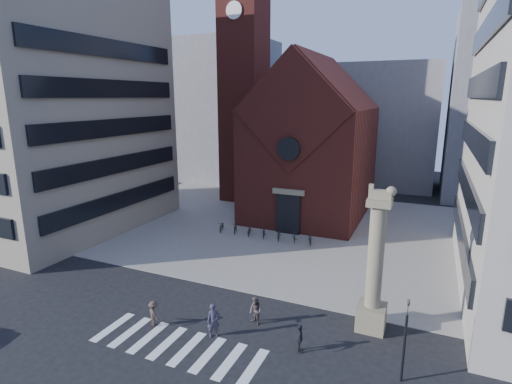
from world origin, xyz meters
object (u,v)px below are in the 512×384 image
at_px(traffic_light, 405,339).
at_px(scooter_0, 222,226).
at_px(lion_column, 375,274).
at_px(pedestrian_0, 214,321).
at_px(pedestrian_1, 256,311).
at_px(pedestrian_2, 300,338).

xyz_separation_m(traffic_light, scooter_0, (-18.38, 15.84, -1.75)).
xyz_separation_m(lion_column, scooter_0, (-16.39, 11.84, -2.92)).
bearing_deg(pedestrian_0, lion_column, -7.59).
relative_size(pedestrian_0, pedestrian_1, 1.13).
bearing_deg(lion_column, scooter_0, 144.15).
bearing_deg(lion_column, pedestrian_2, -129.93).
height_order(lion_column, pedestrian_0, lion_column).
xyz_separation_m(traffic_light, pedestrian_2, (-5.17, 0.20, -1.49)).
xyz_separation_m(lion_column, pedestrian_0, (-8.06, -4.40, -2.47)).
relative_size(pedestrian_0, scooter_0, 1.06).
distance_m(traffic_light, pedestrian_2, 5.38).
relative_size(lion_column, pedestrian_0, 4.40).
height_order(pedestrian_0, pedestrian_2, pedestrian_0).
bearing_deg(pedestrian_2, scooter_0, 18.43).
bearing_deg(pedestrian_2, lion_column, -61.70).
distance_m(lion_column, traffic_light, 4.62).
distance_m(pedestrian_1, pedestrian_2, 3.55).
bearing_deg(pedestrian_1, scooter_0, 154.31).
xyz_separation_m(lion_column, pedestrian_1, (-6.40, -2.30, -2.59)).
height_order(pedestrian_0, scooter_0, pedestrian_0).
xyz_separation_m(pedestrian_1, pedestrian_2, (3.22, -1.50, -0.07)).
xyz_separation_m(pedestrian_2, scooter_0, (-13.21, 15.64, -0.26)).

